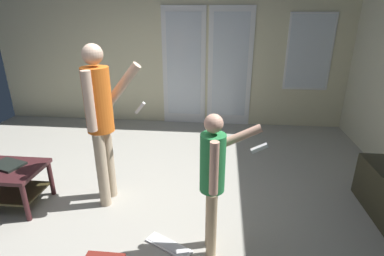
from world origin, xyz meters
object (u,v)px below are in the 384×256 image
Objects in this scene: loose_keyboard at (169,246)px; laptop_closed at (7,165)px; person_child at (214,174)px; person_adult at (100,114)px.

laptop_closed is at bearing 164.33° from loose_keyboard.
laptop_closed reaches higher than loose_keyboard.
loose_keyboard is at bearing 1.17° from laptop_closed.
person_child is 0.83m from loose_keyboard.
laptop_closed is (-2.16, 0.49, -0.30)m from person_child.
person_adult is 1.16m from laptop_closed.
person_child is 2.23m from laptop_closed.
person_adult is 5.30× the size of laptop_closed.
person_child reaches higher than laptop_closed.
laptop_closed is (-1.78, 0.50, 0.44)m from loose_keyboard.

